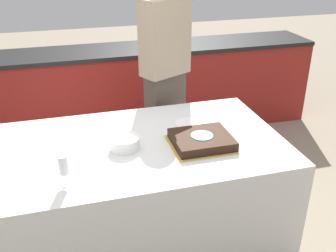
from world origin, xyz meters
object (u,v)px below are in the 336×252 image
(plate_stack, at_px, (125,143))
(wine_glass, at_px, (63,166))
(cake, at_px, (202,140))
(person_cutting_cake, at_px, (165,74))

(plate_stack, distance_m, wine_glass, 0.50)
(cake, relative_size, plate_stack, 2.14)
(wine_glass, distance_m, person_cutting_cake, 1.43)
(cake, xyz_separation_m, person_cutting_cake, (0.00, 0.90, 0.16))
(wine_glass, bearing_deg, cake, 14.71)
(cake, distance_m, person_cutting_cake, 0.92)
(cake, height_order, person_cutting_cake, person_cutting_cake)
(plate_stack, relative_size, wine_glass, 1.06)
(wine_glass, bearing_deg, plate_stack, 39.31)
(person_cutting_cake, bearing_deg, wine_glass, 25.94)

